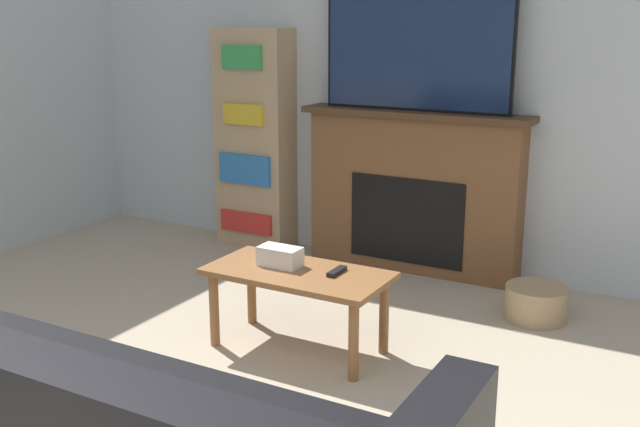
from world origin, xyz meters
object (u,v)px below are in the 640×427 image
at_px(coffee_table, 298,283).
at_px(bookshelf, 255,140).
at_px(fireplace, 413,191).
at_px(tv, 417,48).
at_px(storage_basket, 536,303).

bearing_deg(coffee_table, bookshelf, 130.24).
xyz_separation_m(fireplace, tv, (0.00, -0.02, 0.93)).
height_order(tv, bookshelf, tv).
bearing_deg(storage_basket, bookshelf, 168.34).
distance_m(tv, bookshelf, 1.42).
relative_size(bookshelf, storage_basket, 4.58).
relative_size(coffee_table, bookshelf, 0.58).
distance_m(fireplace, coffee_table, 1.49).
xyz_separation_m(tv, coffee_table, (-0.02, -1.46, -1.11)).
distance_m(tv, coffee_table, 1.83).
bearing_deg(coffee_table, fireplace, 89.32).
relative_size(coffee_table, storage_basket, 2.66).
bearing_deg(bookshelf, tv, 0.09).
bearing_deg(storage_basket, tv, 154.51).
bearing_deg(fireplace, storage_basket, -26.45).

